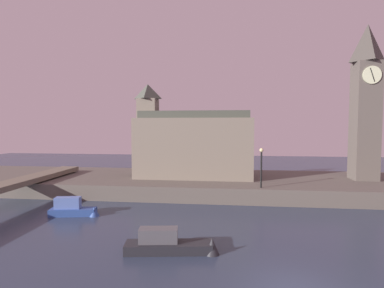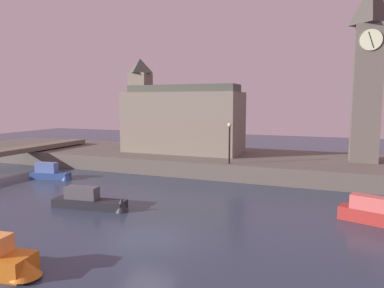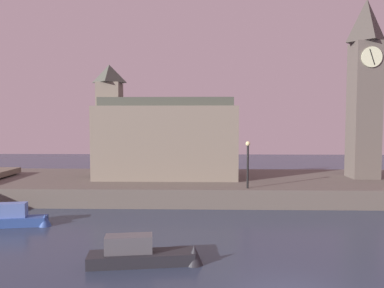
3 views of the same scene
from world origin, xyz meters
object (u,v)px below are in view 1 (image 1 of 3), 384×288
Objects in this scene: clock_tower at (366,100)px; boat_barge_dark at (176,245)px; parliament_hall at (190,144)px; streetlamp at (261,163)px; boat_tour_blue at (75,209)px.

clock_tower is 2.86× the size of boat_barge_dark.
clock_tower is 1.26× the size of parliament_hall.
streetlamp reaches higher than boat_barge_dark.
clock_tower reaches higher than parliament_hall.
streetlamp is at bearing 19.58° from boat_tour_blue.
boat_tour_blue reaches higher than boat_barge_dark.
parliament_hall is 3.51× the size of streetlamp.
streetlamp reaches higher than boat_tour_blue.
boat_tour_blue is (-9.18, 6.00, 0.07)m from boat_barge_dark.
streetlamp is 16.36m from boat_tour_blue.
parliament_hall is at bearing 54.06° from boat_tour_blue.
clock_tower reaches higher than boat_tour_blue.
clock_tower is 25.83m from boat_barge_dark.
parliament_hall is 3.05× the size of boat_tour_blue.
parliament_hall reaches higher than boat_barge_dark.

